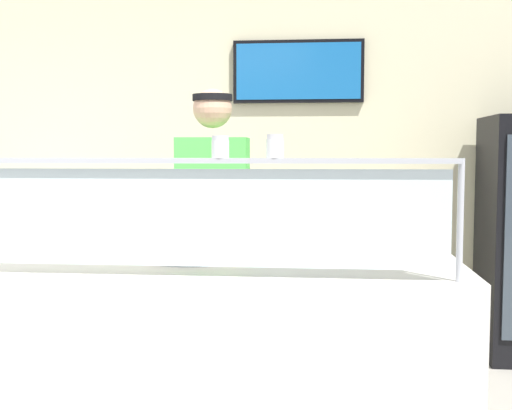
{
  "coord_description": "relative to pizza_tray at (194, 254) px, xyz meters",
  "views": [
    {
      "loc": [
        1.42,
        -2.38,
        1.42
      ],
      "look_at": [
        1.14,
        0.44,
        1.19
      ],
      "focal_mm": 46.43,
      "sensor_mm": 36.0,
      "label": 1
    }
  ],
  "objects": [
    {
      "name": "parmesan_shaker",
      "position": [
        0.19,
        -0.43,
        0.47
      ],
      "size": [
        0.07,
        0.07,
        0.08
      ],
      "color": "white",
      "rests_on": "sneeze_guard"
    },
    {
      "name": "sneeze_guard",
      "position": [
        0.16,
        -0.43,
        0.27
      ],
      "size": [
        1.84,
        0.06,
        0.45
      ],
      "color": "#B2B5BC",
      "rests_on": "serving_counter"
    },
    {
      "name": "shop_rear_unit",
      "position": [
        0.16,
        2.26,
        0.39
      ],
      "size": [
        6.42,
        0.13,
        2.7
      ],
      "color": "beige",
      "rests_on": "ground"
    },
    {
      "name": "pizza_tray",
      "position": [
        0.0,
        0.0,
        0.0
      ],
      "size": [
        0.47,
        0.47,
        0.04
      ],
      "color": "#9EA0A8",
      "rests_on": "serving_counter"
    },
    {
      "name": "pepper_flake_shaker",
      "position": [
        0.39,
        -0.43,
        0.47
      ],
      "size": [
        0.07,
        0.07,
        0.09
      ],
      "color": "white",
      "rests_on": "sneeze_guard"
    },
    {
      "name": "worker_figure",
      "position": [
        -0.02,
        0.65,
        0.04
      ],
      "size": [
        0.41,
        0.5,
        1.76
      ],
      "color": "#23232D",
      "rests_on": "ground"
    },
    {
      "name": "pizza_box_stack",
      "position": [
        -1.52,
        1.77,
        -0.04
      ],
      "size": [
        0.47,
        0.46,
        0.13
      ],
      "color": "silver",
      "rests_on": "prep_shelf"
    },
    {
      "name": "prep_shelf",
      "position": [
        -1.53,
        1.77,
        -0.54
      ],
      "size": [
        0.7,
        0.55,
        0.86
      ],
      "primitive_type": "cube",
      "color": "#B7BABF",
      "rests_on": "ground"
    },
    {
      "name": "pizza_server",
      "position": [
        0.04,
        -0.02,
        0.02
      ],
      "size": [
        0.12,
        0.29,
        0.01
      ],
      "primitive_type": "cube",
      "rotation": [
        0.0,
        0.0,
        -0.17
      ],
      "color": "#ADAFB7",
      "rests_on": "pizza_tray"
    },
    {
      "name": "serving_counter",
      "position": [
        0.16,
        -0.09,
        -0.49
      ],
      "size": [
        2.02,
        0.8,
        0.95
      ],
      "primitive_type": "cube",
      "color": "silver",
      "rests_on": "ground"
    }
  ]
}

